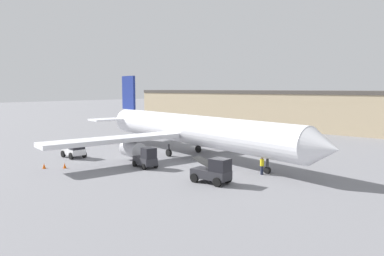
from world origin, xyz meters
TOP-DOWN VIEW (x-y plane):
  - ground_plane at (0.00, 0.00)m, footprint 400.00×400.00m
  - terminal_building at (-11.86, 39.48)m, footprint 67.45×13.01m
  - airplane at (-0.90, 0.18)m, footprint 40.87×35.97m
  - ground_crew_worker at (11.80, -3.08)m, footprint 0.40×0.40m
  - baggage_tug at (0.74, -8.39)m, footprint 3.15×2.22m
  - belt_loader_truck at (10.25, -8.95)m, footprint 3.64×2.02m
  - pushback_tug at (-10.27, -10.21)m, footprint 3.19×2.26m
  - safety_cone_near at (-7.20, -15.80)m, footprint 0.36×0.36m
  - safety_cone_far at (-5.68, -14.28)m, footprint 0.36×0.36m

SIDE VIEW (x-z plane):
  - ground_plane at x=0.00m, z-range 0.00..0.00m
  - safety_cone_near at x=-7.20m, z-range 0.00..0.55m
  - safety_cone_far at x=-5.68m, z-range 0.00..0.55m
  - ground_crew_worker at x=11.80m, z-range 0.06..1.87m
  - pushback_tug at x=-10.27m, z-range -0.07..2.06m
  - baggage_tug at x=0.74m, z-range -0.12..2.12m
  - belt_loader_truck at x=10.25m, z-range -0.05..2.29m
  - airplane at x=-0.90m, z-range -1.90..8.53m
  - terminal_building at x=-11.86m, z-range 0.01..8.04m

